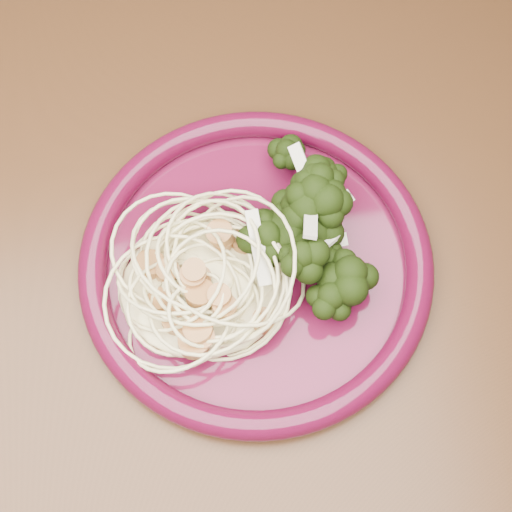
% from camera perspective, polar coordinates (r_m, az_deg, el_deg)
% --- Properties ---
extents(dining_table, '(1.20, 0.80, 0.75)m').
position_cam_1_polar(dining_table, '(0.60, -7.85, -10.74)').
color(dining_table, '#472814').
rests_on(dining_table, ground).
extents(dinner_plate, '(0.33, 0.33, 0.02)m').
position_cam_1_polar(dinner_plate, '(0.52, 0.00, -0.48)').
color(dinner_plate, '#4F0C26').
rests_on(dinner_plate, dining_table).
extents(spaghetti_pile, '(0.15, 0.14, 0.03)m').
position_cam_1_polar(spaghetti_pile, '(0.50, -4.17, -2.13)').
color(spaghetti_pile, beige).
rests_on(spaghetti_pile, dinner_plate).
extents(scallop_cluster, '(0.13, 0.13, 0.03)m').
position_cam_1_polar(scallop_cluster, '(0.47, -4.42, -0.72)').
color(scallop_cluster, '#BC7F41').
rests_on(scallop_cluster, spaghetti_pile).
extents(broccoli_pile, '(0.12, 0.15, 0.05)m').
position_cam_1_polar(broccoli_pile, '(0.51, 4.99, 2.90)').
color(broccoli_pile, black).
rests_on(broccoli_pile, dinner_plate).
extents(onion_garnish, '(0.08, 0.10, 0.05)m').
position_cam_1_polar(onion_garnish, '(0.48, 5.27, 4.46)').
color(onion_garnish, beige).
rests_on(onion_garnish, broccoli_pile).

